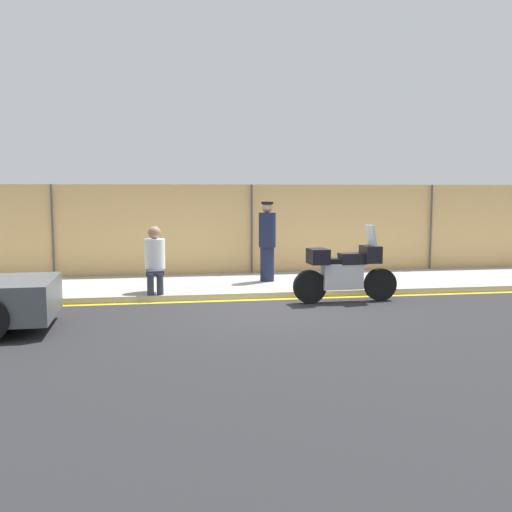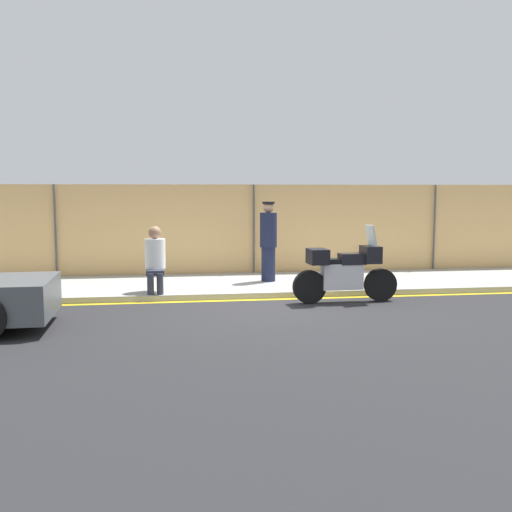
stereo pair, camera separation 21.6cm
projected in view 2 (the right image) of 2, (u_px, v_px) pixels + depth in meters
ground_plane at (283, 306)px, 11.55m from camera, size 120.00×120.00×0.00m
sidewalk at (263, 284)px, 13.86m from camera, size 36.22×3.09×0.12m
curb_paint_stripe at (276, 299)px, 12.26m from camera, size 36.22×0.18×0.01m
storefront_fence at (253, 231)px, 15.34m from camera, size 34.41×0.16×2.37m
motorcycle at (344, 271)px, 11.87m from camera, size 2.14×0.54×1.54m
officer_standing at (268, 241)px, 13.80m from camera, size 0.39×0.39×1.84m
person_seated_on_curb at (155, 256)px, 12.37m from camera, size 0.42×0.71×1.36m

